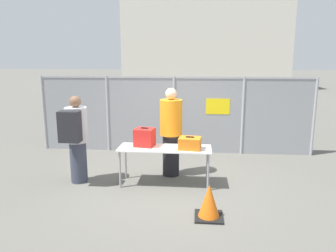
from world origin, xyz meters
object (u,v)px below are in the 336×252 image
(inspection_table, at_px, (165,151))
(utility_trailer, at_px, (199,119))
(suitcase_orange, at_px, (190,143))
(security_worker_near, at_px, (171,131))
(traffic_cone, at_px, (209,202))
(traveler_hooded, at_px, (76,136))
(suitcase_red, at_px, (145,137))

(inspection_table, distance_m, utility_trailer, 4.76)
(suitcase_orange, bearing_deg, security_worker_near, 124.99)
(inspection_table, xyz_separation_m, traffic_cone, (0.82, -1.31, -0.43))
(suitcase_orange, height_order, utility_trailer, suitcase_orange)
(security_worker_near, distance_m, traffic_cone, 2.11)
(traveler_hooded, height_order, utility_trailer, traveler_hooded)
(suitcase_red, relative_size, utility_trailer, 0.09)
(suitcase_red, bearing_deg, utility_trailer, 76.85)
(inspection_table, distance_m, traveler_hooded, 1.75)
(traveler_hooded, bearing_deg, inspection_table, 16.39)
(inspection_table, relative_size, suitcase_orange, 4.02)
(security_worker_near, bearing_deg, suitcase_orange, 115.63)
(traffic_cone, bearing_deg, security_worker_near, 112.09)
(utility_trailer, bearing_deg, suitcase_orange, -92.25)
(suitcase_orange, xyz_separation_m, security_worker_near, (-0.41, 0.59, 0.10))
(suitcase_red, height_order, utility_trailer, suitcase_red)
(traveler_hooded, relative_size, traffic_cone, 3.16)
(traveler_hooded, bearing_deg, security_worker_near, 32.65)
(traveler_hooded, bearing_deg, utility_trailer, 77.14)
(suitcase_red, distance_m, suitcase_orange, 0.90)
(suitcase_red, bearing_deg, security_worker_near, 42.87)
(suitcase_red, distance_m, traffic_cone, 1.98)
(inspection_table, xyz_separation_m, security_worker_near, (0.08, 0.54, 0.27))
(inspection_table, height_order, traffic_cone, inspection_table)
(traveler_hooded, bearing_deg, suitcase_red, 21.08)
(suitcase_red, bearing_deg, inspection_table, -12.65)
(traveler_hooded, relative_size, security_worker_near, 0.94)
(suitcase_red, distance_m, traveler_hooded, 1.34)
(inspection_table, relative_size, utility_trailer, 0.39)
(traveler_hooded, bearing_deg, suitcase_orange, 14.62)
(suitcase_red, distance_m, security_worker_near, 0.66)
(inspection_table, xyz_separation_m, utility_trailer, (0.67, 4.71, -0.25))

